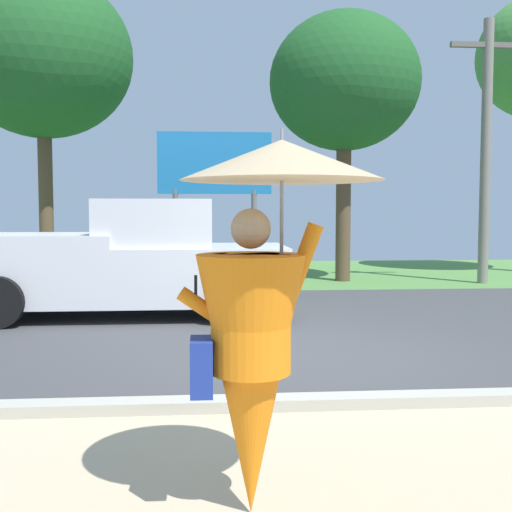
% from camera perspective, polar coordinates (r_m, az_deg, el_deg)
% --- Properties ---
extents(ground_plane, '(40.00, 22.00, 0.20)m').
position_cam_1_polar(ground_plane, '(10.35, 1.44, -5.59)').
color(ground_plane, '#424244').
extents(monk_pedestrian, '(1.13, 1.11, 2.13)m').
position_cam_1_polar(monk_pedestrian, '(3.42, 0.30, -4.94)').
color(monk_pedestrian, orange).
rests_on(monk_pedestrian, ground_plane).
extents(pickup_truck, '(5.20, 2.28, 1.88)m').
position_cam_1_polar(pickup_truck, '(10.34, -11.69, -0.55)').
color(pickup_truck, silver).
rests_on(pickup_truck, ground_plane).
extents(utility_pole, '(1.80, 0.24, 6.14)m').
position_cam_1_polar(utility_pole, '(15.74, 20.29, 9.47)').
color(utility_pole, gray).
rests_on(utility_pole, ground_plane).
extents(roadside_billboard, '(2.60, 0.12, 3.50)m').
position_cam_1_polar(roadside_billboard, '(14.37, -3.80, 7.48)').
color(roadside_billboard, slate).
rests_on(roadside_billboard, ground_plane).
extents(tree_left_far, '(4.49, 4.49, 7.64)m').
position_cam_1_polar(tree_left_far, '(17.30, -18.94, 16.84)').
color(tree_left_far, brown).
rests_on(tree_left_far, ground_plane).
extents(tree_right_mid, '(3.61, 3.61, 6.45)m').
position_cam_1_polar(tree_right_mid, '(15.65, 8.10, 15.39)').
color(tree_right_mid, brown).
rests_on(tree_right_mid, ground_plane).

